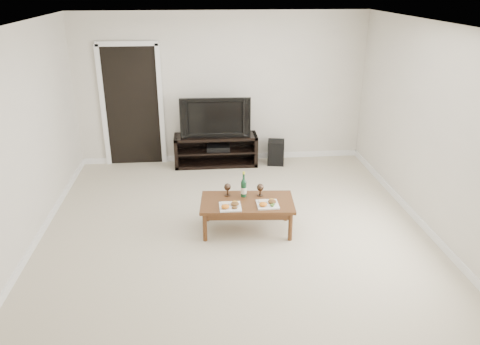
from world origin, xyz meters
The scene contains 14 objects.
floor centered at (0.00, 0.00, 0.00)m, with size 5.50×5.50×0.00m, color beige.
back_wall centered at (0.00, 2.77, 1.30)m, with size 5.00×0.04×2.60m, color silver.
ceiling centered at (0.00, 0.00, 2.62)m, with size 5.00×5.50×0.04m, color white.
doorway centered at (-1.55, 2.73, 1.02)m, with size 0.90×0.02×2.05m, color black.
media_console centered at (-0.13, 2.50, 0.28)m, with size 1.44×0.45×0.55m, color black.
television centered at (-0.13, 2.50, 0.89)m, with size 1.20×0.16×0.69m, color black.
av_receiver centered at (-0.09, 2.48, 0.33)m, with size 0.40×0.30×0.08m, color black.
subwoofer centered at (0.93, 2.45, 0.21)m, with size 0.29×0.29×0.43m, color black.
coffee_table centered at (0.16, 0.11, 0.21)m, with size 1.19×0.65×0.42m, color #513216.
plate_left centered at (-0.07, -0.05, 0.45)m, with size 0.27×0.27×0.07m, color white.
plate_right centered at (0.41, -0.03, 0.45)m, with size 0.27×0.27×0.07m, color white.
wine_bottle centered at (0.13, 0.26, 0.59)m, with size 0.07×0.07×0.35m, color #0F3920.
goblet_left centered at (-0.08, 0.31, 0.51)m, with size 0.09×0.09×0.17m, color #3B2B20, non-canonical shape.
goblet_right centered at (0.35, 0.26, 0.51)m, with size 0.09×0.09×0.17m, color #3B2B20, non-canonical shape.
Camera 1 is at (-0.43, -5.27, 3.06)m, focal length 35.00 mm.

